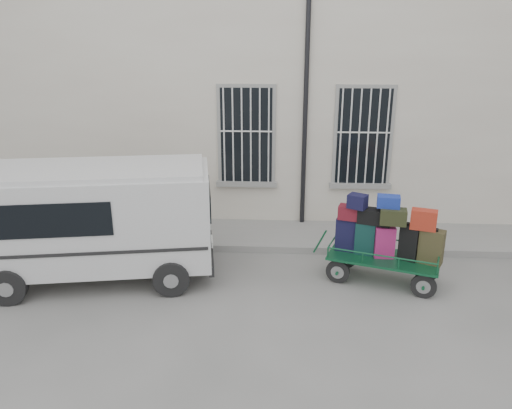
{
  "coord_description": "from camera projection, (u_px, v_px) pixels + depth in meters",
  "views": [
    {
      "loc": [
        0.44,
        -8.52,
        4.49
      ],
      "look_at": [
        -0.07,
        1.0,
        1.23
      ],
      "focal_mm": 35.0,
      "sensor_mm": 36.0,
      "label": 1
    }
  ],
  "objects": [
    {
      "name": "ground",
      "position": [
        257.0,
        282.0,
        9.52
      ],
      "size": [
        80.0,
        80.0,
        0.0
      ],
      "primitive_type": "plane",
      "color": "slate",
      "rests_on": "ground"
    },
    {
      "name": "building",
      "position": [
        267.0,
        91.0,
        13.75
      ],
      "size": [
        24.0,
        5.15,
        6.0
      ],
      "color": "beige",
      "rests_on": "ground"
    },
    {
      "name": "luggage_cart",
      "position": [
        385.0,
        239.0,
        9.28
      ],
      "size": [
        2.4,
        1.51,
        1.72
      ],
      "rotation": [
        0.0,
        0.0,
        -0.33
      ],
      "color": "black",
      "rests_on": "ground"
    },
    {
      "name": "van",
      "position": [
        95.0,
        216.0,
        9.35
      ],
      "size": [
        4.61,
        2.55,
        2.2
      ],
      "rotation": [
        0.0,
        0.0,
        0.17
      ],
      "color": "silver",
      "rests_on": "ground"
    },
    {
      "name": "sidewalk",
      "position": [
        262.0,
        235.0,
        11.58
      ],
      "size": [
        24.0,
        1.7,
        0.15
      ],
      "primitive_type": "cube",
      "color": "gray",
      "rests_on": "ground"
    }
  ]
}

